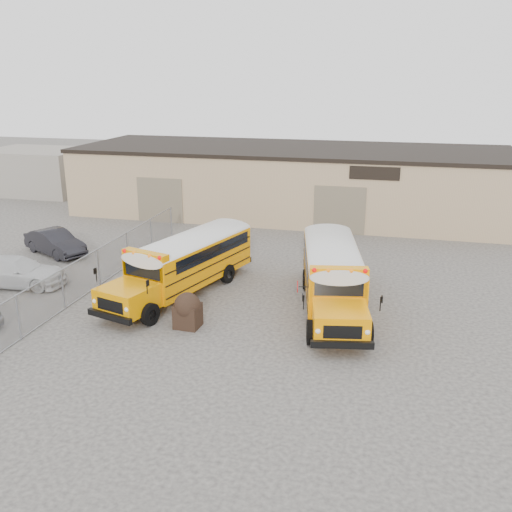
% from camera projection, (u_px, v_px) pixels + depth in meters
% --- Properties ---
extents(ground, '(120.00, 120.00, 0.00)m').
position_uv_depth(ground, '(198.00, 323.00, 22.97)').
color(ground, '#3B3936').
rests_on(ground, ground).
extents(warehouse, '(30.20, 10.20, 4.67)m').
position_uv_depth(warehouse, '(291.00, 180.00, 40.71)').
color(warehouse, tan).
rests_on(warehouse, ground).
extents(chainlink_fence, '(0.07, 18.07, 1.81)m').
position_uv_depth(chainlink_fence, '(99.00, 267.00, 26.86)').
color(chainlink_fence, gray).
rests_on(chainlink_fence, ground).
extents(distant_building_left, '(8.00, 6.00, 3.60)m').
position_uv_depth(distant_building_left, '(38.00, 171.00, 47.85)').
color(distant_building_left, gray).
rests_on(distant_building_left, ground).
extents(school_bus_left, '(4.64, 9.31, 2.65)m').
position_uv_depth(school_bus_left, '(248.00, 232.00, 30.46)').
color(school_bus_left, orange).
rests_on(school_bus_left, ground).
extents(school_bus_right, '(3.93, 9.44, 2.69)m').
position_uv_depth(school_bus_right, '(325.00, 236.00, 29.62)').
color(school_bus_right, '#FF9300').
rests_on(school_bus_right, ground).
extents(tarp_bundle, '(1.06, 1.06, 1.44)m').
position_uv_depth(tarp_bundle, '(188.00, 310.00, 22.44)').
color(tarp_bundle, black).
rests_on(tarp_bundle, ground).
extents(car_white, '(4.93, 2.45, 1.38)m').
position_uv_depth(car_white, '(16.00, 272.00, 26.91)').
color(car_white, silver).
rests_on(car_white, ground).
extents(car_dark, '(4.40, 3.14, 1.38)m').
position_uv_depth(car_dark, '(55.00, 242.00, 31.58)').
color(car_dark, black).
rests_on(car_dark, ground).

